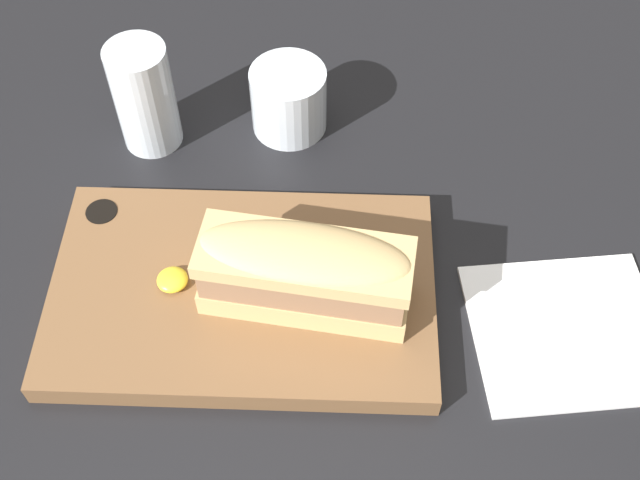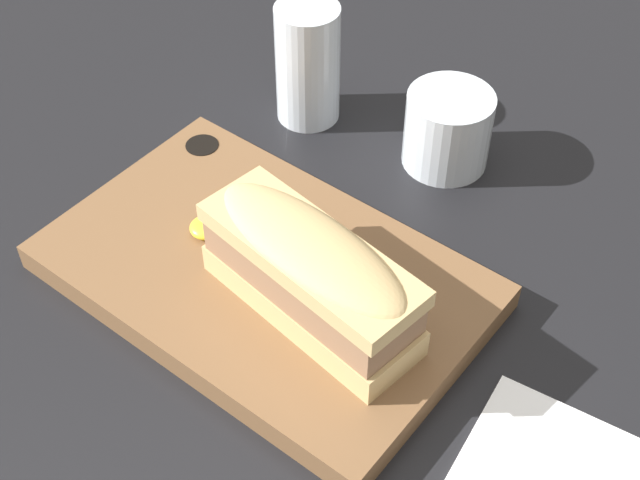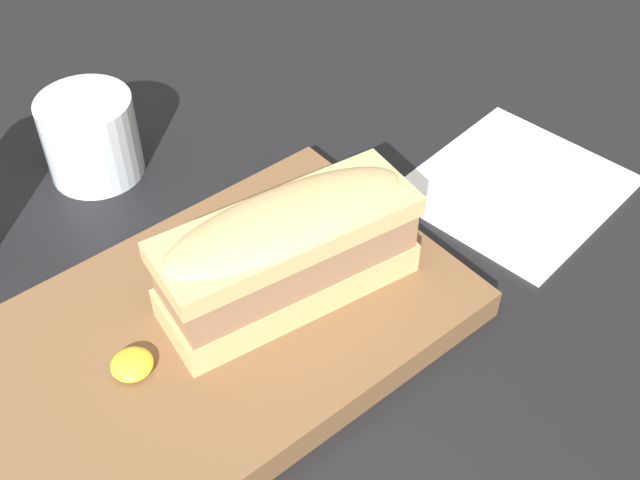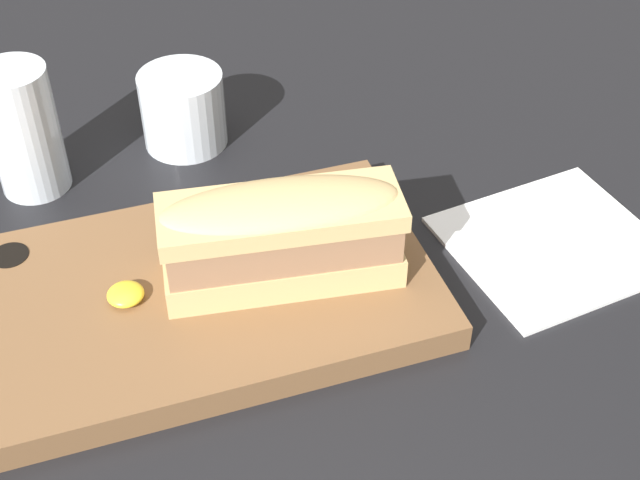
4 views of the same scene
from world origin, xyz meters
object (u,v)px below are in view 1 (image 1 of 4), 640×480
(wine_glass, at_px, (289,103))
(water_glass, at_px, (146,103))
(sandwich, at_px, (305,271))
(napkin, at_px, (567,331))
(serving_board, at_px, (242,291))

(wine_glass, bearing_deg, water_glass, -170.35)
(sandwich, relative_size, napkin, 1.00)
(wine_glass, distance_m, napkin, 0.37)
(wine_glass, bearing_deg, sandwich, -83.19)
(sandwich, distance_m, napkin, 0.25)
(napkin, bearing_deg, serving_board, 174.94)
(serving_board, relative_size, water_glass, 2.89)
(wine_glass, bearing_deg, serving_board, -97.76)
(serving_board, distance_m, water_glass, 0.24)
(wine_glass, xyz_separation_m, napkin, (0.27, -0.26, -0.03))
(sandwich, bearing_deg, wine_glass, 96.81)
(napkin, bearing_deg, wine_glass, 136.52)
(sandwich, distance_m, water_glass, 0.28)
(serving_board, xyz_separation_m, sandwich, (0.06, -0.01, 0.06))
(serving_board, bearing_deg, water_glass, 119.80)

